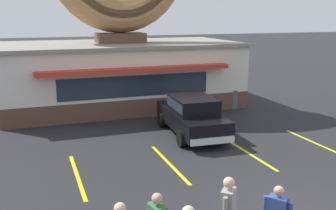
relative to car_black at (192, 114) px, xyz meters
name	(u,v)px	position (x,y,z in m)	size (l,w,h in m)	color
donut_shop_building	(120,35)	(-1.44, 6.25, 2.87)	(12.30, 6.75, 10.96)	brown
car_black	(192,114)	(0.00, 0.00, 0.00)	(2.17, 4.65, 1.60)	black
trash_bin	(233,99)	(3.85, 3.55, -0.37)	(0.57, 0.57, 0.97)	#51565B
parking_stripe_far_left	(77,176)	(-4.97, -2.69, -0.87)	(0.12, 3.60, 0.01)	yellow
parking_stripe_left	(169,163)	(-1.97, -2.69, -0.87)	(0.12, 3.60, 0.01)	yellow
parking_stripe_mid_left	(248,153)	(1.03, -2.69, -0.87)	(0.12, 3.60, 0.01)	yellow
parking_stripe_centre	(317,144)	(4.03, -2.69, -0.87)	(0.12, 3.60, 0.01)	yellow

